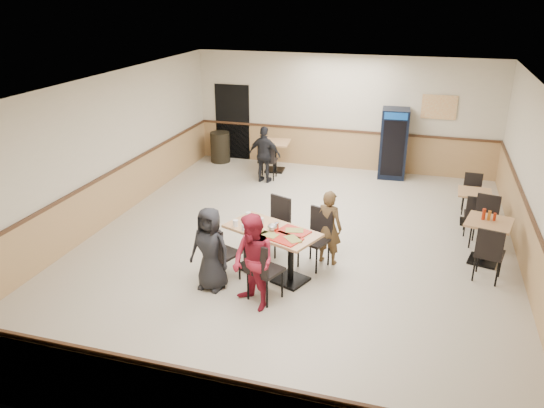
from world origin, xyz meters
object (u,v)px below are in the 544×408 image
(side_table_near, at_px, (487,235))
(side_table_far, at_px, (473,202))
(back_table, at_px, (275,151))
(diner_woman_left, at_px, (210,249))
(diner_woman_right, at_px, (253,262))
(pepsi_cooler, at_px, (393,143))
(lone_diner, at_px, (265,155))
(trash_bin, at_px, (220,147))
(main_table, at_px, (272,245))
(diner_man_opposite, at_px, (328,227))

(side_table_near, distance_m, side_table_far, 1.72)
(back_table, bearing_deg, diner_woman_left, -83.53)
(diner_woman_right, height_order, pepsi_cooler, pepsi_cooler)
(side_table_near, bearing_deg, lone_diner, 149.39)
(lone_diner, distance_m, back_table, 0.93)
(diner_woman_right, height_order, trash_bin, diner_woman_right)
(side_table_far, relative_size, trash_bin, 0.83)
(diner_woman_left, xyz_separation_m, pepsi_cooler, (2.34, 6.44, 0.19))
(lone_diner, xyz_separation_m, trash_bin, (-1.69, 1.26, -0.29))
(main_table, xyz_separation_m, diner_woman_left, (-0.82, -0.69, 0.14))
(diner_woman_right, bearing_deg, trash_bin, 150.59)
(side_table_far, xyz_separation_m, back_table, (-4.87, 2.15, 0.07))
(diner_woman_right, relative_size, side_table_far, 2.16)
(diner_woman_right, distance_m, lone_diner, 5.68)
(trash_bin, bearing_deg, diner_woman_left, -69.59)
(diner_woman_right, xyz_separation_m, lone_diner, (-1.52, 5.47, -0.04))
(back_table, bearing_deg, trash_bin, 168.33)
(back_table, bearing_deg, pepsi_cooler, 7.40)
(trash_bin, bearing_deg, main_table, -60.71)
(trash_bin, bearing_deg, diner_man_opposite, -51.27)
(lone_diner, height_order, side_table_far, lone_diner)
(pepsi_cooler, relative_size, trash_bin, 2.10)
(diner_man_opposite, bearing_deg, side_table_near, -150.08)
(main_table, relative_size, pepsi_cooler, 0.98)
(diner_woman_left, xyz_separation_m, side_table_near, (4.31, 2.18, -0.17))
(diner_woman_left, bearing_deg, main_table, 48.07)
(main_table, height_order, pepsi_cooler, pepsi_cooler)
(diner_man_opposite, distance_m, back_table, 5.21)
(diner_woman_left, relative_size, back_table, 1.70)
(diner_woman_right, xyz_separation_m, side_table_near, (3.48, 2.52, -0.23))
(main_table, xyz_separation_m, diner_woman_right, (0.01, -1.03, 0.20))
(side_table_far, relative_size, back_table, 0.85)
(side_table_near, bearing_deg, diner_woman_left, -153.11)
(diner_woman_left, height_order, lone_diner, lone_diner)
(main_table, distance_m, side_table_far, 4.65)
(diner_woman_right, distance_m, side_table_far, 5.41)
(main_table, bearing_deg, back_table, 127.54)
(diner_woman_right, distance_m, side_table_near, 4.30)
(diner_woman_left, distance_m, side_table_near, 4.83)
(side_table_far, relative_size, pepsi_cooler, 0.39)
(side_table_near, distance_m, back_table, 6.31)
(main_table, bearing_deg, diner_woman_left, -117.90)
(main_table, relative_size, diner_woman_left, 1.25)
(side_table_far, bearing_deg, lone_diner, 165.73)
(side_table_near, height_order, back_table, back_table)
(diner_woman_left, height_order, back_table, diner_woman_left)
(main_table, height_order, side_table_near, main_table)
(pepsi_cooler, bearing_deg, side_table_near, -68.98)
(diner_woman_right, height_order, back_table, diner_woman_right)
(diner_woman_left, relative_size, trash_bin, 1.65)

